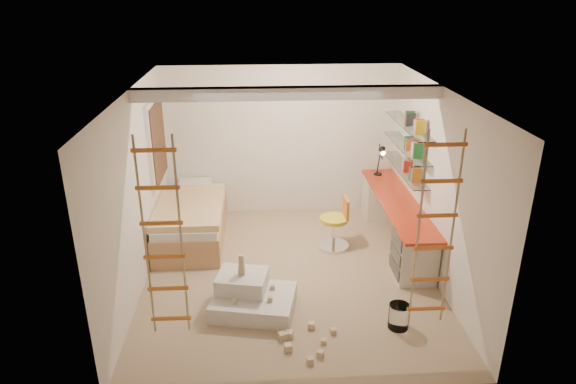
{
  "coord_description": "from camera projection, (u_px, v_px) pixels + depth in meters",
  "views": [
    {
      "loc": [
        -0.42,
        -6.25,
        3.83
      ],
      "look_at": [
        0.0,
        0.3,
        1.15
      ],
      "focal_mm": 32.0,
      "sensor_mm": 36.0,
      "label": 1
    }
  ],
  "objects": [
    {
      "name": "play_platform",
      "position": [
        251.0,
        296.0,
        6.46
      ],
      "size": [
        1.13,
        0.96,
        0.44
      ],
      "color": "silver",
      "rests_on": "floor"
    },
    {
      "name": "rope_ladder_right",
      "position": [
        435.0,
        232.0,
        5.14
      ],
      "size": [
        0.41,
        0.04,
        2.13
      ],
      "primitive_type": null,
      "color": "#CA5922",
      "rests_on": "ceiling"
    },
    {
      "name": "waste_bin",
      "position": [
        399.0,
        316.0,
        6.1
      ],
      "size": [
        0.25,
        0.25,
        0.31
      ],
      "primitive_type": "cylinder",
      "color": "white",
      "rests_on": "floor"
    },
    {
      "name": "window_blind",
      "position": [
        159.0,
        142.0,
        7.94
      ],
      "size": [
        0.02,
        1.0,
        1.2
      ],
      "primitive_type": "cube",
      "color": "#4C2D1E",
      "rests_on": "window_frame"
    },
    {
      "name": "swivel_chair",
      "position": [
        335.0,
        230.0,
        7.91
      ],
      "size": [
        0.51,
        0.51,
        0.83
      ],
      "color": "yellow",
      "rests_on": "floor"
    },
    {
      "name": "task_lamp",
      "position": [
        381.0,
        156.0,
        8.6
      ],
      "size": [
        0.14,
        0.36,
        0.57
      ],
      "color": "black",
      "rests_on": "desk"
    },
    {
      "name": "floor",
      "position": [
        289.0,
        275.0,
        7.25
      ],
      "size": [
        4.5,
        4.5,
        0.0
      ],
      "primitive_type": "plane",
      "color": "tan",
      "rests_on": "ground"
    },
    {
      "name": "rope_ladder_left",
      "position": [
        163.0,
        240.0,
        4.98
      ],
      "size": [
        0.41,
        0.04,
        2.13
      ],
      "primitive_type": null,
      "color": "#C86E22",
      "rests_on": "ceiling"
    },
    {
      "name": "shelves",
      "position": [
        406.0,
        147.0,
        7.84
      ],
      "size": [
        0.25,
        1.8,
        0.71
      ],
      "color": "white",
      "rests_on": "wall_right"
    },
    {
      "name": "ceiling_beam",
      "position": [
        288.0,
        93.0,
        6.58
      ],
      "size": [
        4.0,
        0.18,
        0.16
      ],
      "primitive_type": "cube",
      "color": "white",
      "rests_on": "ceiling"
    },
    {
      "name": "toy_blocks",
      "position": [
        281.0,
        313.0,
        6.08
      ],
      "size": [
        1.23,
        1.24,
        0.71
      ],
      "color": "#CCB284",
      "rests_on": "floor"
    },
    {
      "name": "window_frame",
      "position": [
        156.0,
        142.0,
        7.93
      ],
      "size": [
        0.06,
        1.15,
        1.35
      ],
      "primitive_type": "cube",
      "color": "white",
      "rests_on": "wall_left"
    },
    {
      "name": "bed",
      "position": [
        192.0,
        220.0,
        8.17
      ],
      "size": [
        1.02,
        2.0,
        0.69
      ],
      "color": "#AD7F51",
      "rests_on": "floor"
    },
    {
      "name": "books",
      "position": [
        407.0,
        139.0,
        7.79
      ],
      "size": [
        0.14,
        0.64,
        0.92
      ],
      "color": "orange",
      "rests_on": "shelves"
    },
    {
      "name": "desk",
      "position": [
        395.0,
        220.0,
        8.0
      ],
      "size": [
        0.56,
        2.8,
        0.75
      ],
      "color": "red",
      "rests_on": "floor"
    }
  ]
}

